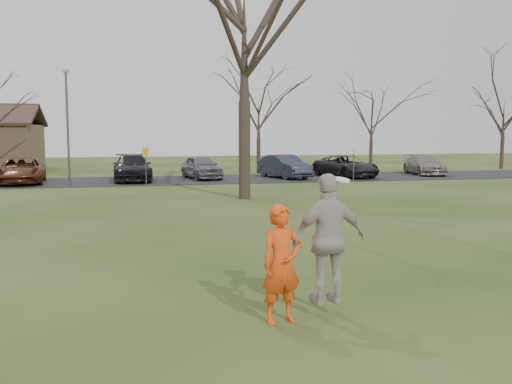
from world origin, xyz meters
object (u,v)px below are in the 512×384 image
Objects in this scene: car_6 at (346,166)px; big_tree at (244,34)px; catching_play at (329,239)px; car_3 at (132,168)px; lamp_post at (67,112)px; car_2 at (21,171)px; car_7 at (425,165)px; player_defender at (281,264)px; car_5 at (284,166)px; car_4 at (201,167)px.

car_6 is 14.44m from big_tree.
car_6 is 27.07m from catching_play.
big_tree is at bearing -66.42° from car_3.
catching_play is 23.73m from lamp_post.
car_2 is 1.13× the size of car_7.
player_defender is 0.41× the size of car_5.
player_defender reaches higher than car_6.
player_defender is 0.13× the size of big_tree.
lamp_post is at bearing 136.85° from big_tree.
big_tree reaches higher than lamp_post.
car_3 is at bearing 162.08° from car_5.
catching_play is at bearing -127.03° from car_6.
big_tree is at bearing 67.10° from player_defender.
car_2 is (-8.17, 24.86, -0.14)m from player_defender.
catching_play is 0.14× the size of big_tree.
big_tree reaches higher than catching_play.
car_7 is at bearing -2.93° from car_2.
car_4 is 9.22m from car_6.
car_5 is at bearing 164.22° from car_6.
car_6 is (19.41, 0.23, -0.03)m from car_2.
car_2 is 25.47m from car_7.
car_4 is 2.09× the size of catching_play.
car_6 reaches higher than car_7.
car_7 is at bearing -0.13° from car_3.
car_5 is 12.50m from big_tree.
player_defender is 0.34× the size of car_3.
player_defender is 0.39× the size of car_7.
car_4 is 0.67× the size of lamp_post.
car_6 is at bearing -2.96° from car_3.
car_2 is 0.37× the size of big_tree.
lamp_post is (-3.27, -2.54, 3.16)m from car_3.
lamp_post reaches higher than car_4.
car_3 is 0.84× the size of lamp_post.
car_3 is at bearing -0.22° from car_2.
car_7 is (25.45, 1.04, -0.05)m from car_2.
lamp_post is (-12.57, -2.33, 3.20)m from car_5.
car_3 is at bearing 96.56° from catching_play.
car_6 is (9.19, -0.71, -0.03)m from car_4.
car_5 is 25.88m from catching_play.
big_tree is (0.56, -10.44, 6.24)m from car_4.
catching_play is at bearing -85.07° from car_3.
player_defender is at bearing -86.86° from car_3.
lamp_post is at bearing 90.00° from player_defender.
car_3 is (6.05, 0.53, 0.05)m from car_2.
car_7 is 0.33× the size of big_tree.
player_defender is 0.42× the size of car_4.
car_6 is 0.79× the size of lamp_post.
car_7 is 2.26× the size of catching_play.
car_2 is at bearing 94.91° from player_defender.
car_3 reaches higher than car_6.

